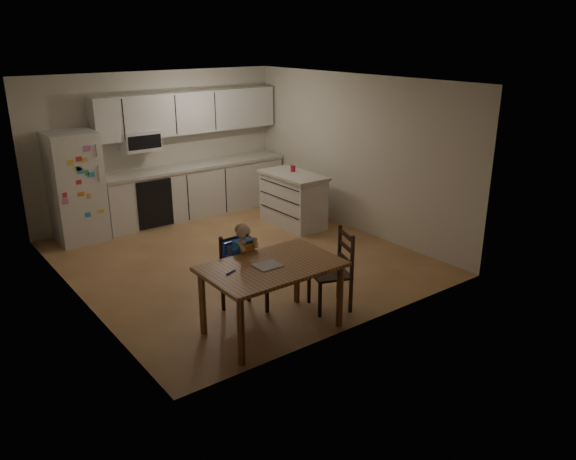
# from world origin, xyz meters

# --- Properties ---
(room) EXTENTS (4.52, 5.01, 2.51)m
(room) POSITION_xyz_m (0.00, 0.48, 1.25)
(room) COLOR #96673C
(room) RESTS_ON ground
(refrigerator) EXTENTS (0.72, 0.70, 1.70)m
(refrigerator) POSITION_xyz_m (-1.55, 2.15, 0.85)
(refrigerator) COLOR silver
(refrigerator) RESTS_ON ground
(kitchen_run) EXTENTS (3.37, 0.62, 2.15)m
(kitchen_run) POSITION_xyz_m (0.50, 2.24, 0.88)
(kitchen_run) COLOR silver
(kitchen_run) RESTS_ON ground
(kitchen_island) EXTENTS (0.63, 1.21, 0.89)m
(kitchen_island) POSITION_xyz_m (1.54, 0.69, 0.45)
(kitchen_island) COLOR silver
(kitchen_island) RESTS_ON ground
(red_cup) EXTENTS (0.08, 0.08, 0.10)m
(red_cup) POSITION_xyz_m (1.63, 0.81, 0.94)
(red_cup) COLOR #BB1531
(red_cup) RESTS_ON kitchen_island
(dining_table) EXTENTS (1.45, 0.93, 0.77)m
(dining_table) POSITION_xyz_m (-0.82, -2.00, 0.67)
(dining_table) COLOR brown
(dining_table) RESTS_ON ground
(napkin) EXTENTS (0.27, 0.23, 0.01)m
(napkin) POSITION_xyz_m (-0.87, -2.00, 0.78)
(napkin) COLOR #BAB9BF
(napkin) RESTS_ON dining_table
(toddler_spoon) EXTENTS (0.12, 0.06, 0.02)m
(toddler_spoon) POSITION_xyz_m (-1.28, -1.92, 0.78)
(toddler_spoon) COLOR blue
(toddler_spoon) RESTS_ON dining_table
(chair_booster) EXTENTS (0.42, 0.42, 1.08)m
(chair_booster) POSITION_xyz_m (-0.82, -1.41, 0.65)
(chair_booster) COLOR black
(chair_booster) RESTS_ON ground
(chair_side) EXTENTS (0.54, 0.54, 0.95)m
(chair_side) POSITION_xyz_m (0.12, -2.01, 0.54)
(chair_side) COLOR black
(chair_side) RESTS_ON ground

